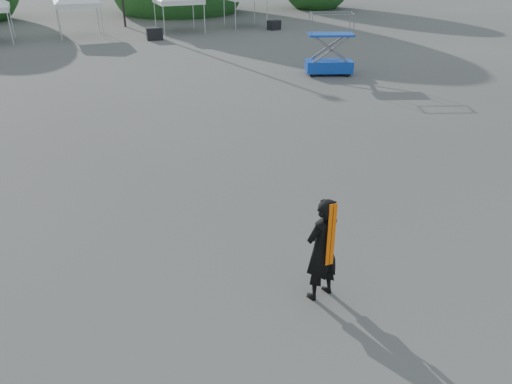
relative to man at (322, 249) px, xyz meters
name	(u,v)px	position (x,y,z in m)	size (l,w,h in m)	color
ground	(226,252)	(-1.11, 1.97, -0.99)	(120.00, 120.00, 0.00)	#474442
man	(322,249)	(0.00, 0.00, 0.00)	(0.82, 0.64, 1.98)	black
scissor_lift	(330,44)	(8.59, 14.79, 0.44)	(2.45, 1.79, 2.85)	#0B4295
crate_mid	(154,34)	(2.78, 27.53, -0.60)	(1.01, 0.78, 0.78)	black
crate_east	(274,25)	(11.76, 28.40, -0.66)	(0.84, 0.65, 0.65)	black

